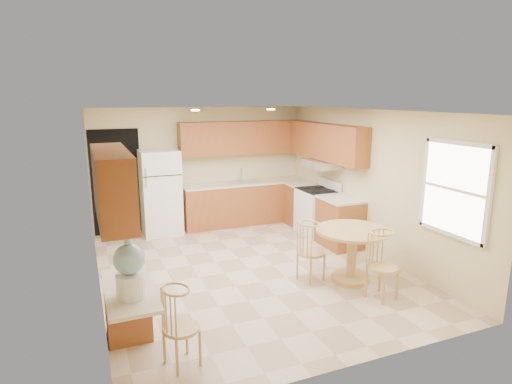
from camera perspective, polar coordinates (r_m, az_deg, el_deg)
name	(u,v)px	position (r m, az deg, el deg)	size (l,w,h in m)	color
floor	(249,269)	(6.98, -0.90, -10.24)	(5.50, 5.50, 0.00)	#CDB095
ceiling	(249,111)	(6.43, -0.98, 10.74)	(4.50, 5.50, 0.02)	white
wall_back	(202,167)	(9.16, -7.25, 3.35)	(4.50, 0.02, 2.50)	beige
wall_front	(353,252)	(4.25, 12.87, -7.79)	(4.50, 0.02, 2.50)	beige
wall_left	(94,207)	(6.16, -20.82, -1.93)	(0.02, 5.50, 2.50)	beige
wall_right	(369,182)	(7.69, 14.88, 1.24)	(0.02, 5.50, 2.50)	beige
doorway	(116,182)	(8.90, -18.12, 1.23)	(0.90, 0.02, 2.10)	black
base_cab_back	(245,203)	(9.31, -1.42, -1.53)	(2.75, 0.60, 0.87)	#9E5528
counter_back	(245,183)	(9.21, -1.44, 1.22)	(2.75, 0.63, 0.04)	beige
base_cab_right_a	(302,205)	(9.22, 6.16, -1.74)	(0.60, 0.59, 0.87)	#9E5528
counter_right_a	(303,184)	(9.12, 6.23, 1.03)	(0.63, 0.59, 0.04)	beige
base_cab_right_b	(340,223)	(8.02, 11.12, -4.10)	(0.60, 0.80, 0.87)	#9E5528
counter_right_b	(341,199)	(7.91, 11.26, -0.94)	(0.63, 0.80, 0.04)	beige
upper_cab_back	(243,138)	(9.20, -1.77, 7.24)	(2.75, 0.33, 0.70)	#9E5528
upper_cab_right	(326,142)	(8.49, 9.28, 6.64)	(0.33, 2.42, 0.70)	#9E5528
upper_cab_left	(112,185)	(4.48, -18.60, 0.87)	(0.33, 1.40, 0.70)	#9E5528
sink	(244,182)	(9.20, -1.58, 1.34)	(0.78, 0.44, 0.01)	silver
range_hood	(322,164)	(8.48, 8.79, 3.72)	(0.50, 0.76, 0.14)	silver
desk_pedestal	(128,308)	(5.23, -16.70, -14.63)	(0.48, 0.42, 0.72)	#9E5528
desk_top	(130,290)	(4.72, -16.50, -12.45)	(0.50, 1.20, 0.04)	beige
window	(455,189)	(6.28, 25.01, 0.32)	(0.06, 1.12, 1.30)	white
can_light_a	(195,110)	(7.42, -8.10, 10.76)	(0.14, 0.14, 0.02)	white
can_light_b	(271,109)	(7.89, 1.98, 10.98)	(0.14, 0.14, 0.02)	white
refrigerator	(161,193)	(8.70, -12.61, -0.07)	(0.75, 0.73, 1.69)	white
stove	(317,211)	(8.64, 8.15, -2.55)	(0.65, 0.76, 1.09)	white
dining_table	(352,247)	(6.55, 12.68, -7.19)	(1.08, 1.08, 0.80)	tan
chair_table_a	(314,247)	(6.39, 7.76, -7.30)	(0.40, 0.51, 0.89)	tan
chair_table_b	(388,261)	(6.02, 17.16, -8.82)	(0.41, 0.43, 0.93)	tan
chair_desk	(183,322)	(4.51, -9.75, -16.74)	(0.37, 0.48, 0.84)	tan
water_crock	(130,269)	(4.42, -16.47, -9.86)	(0.31, 0.31, 0.64)	white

